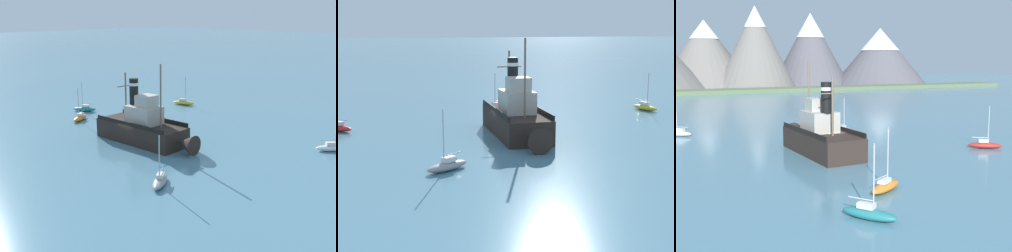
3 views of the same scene
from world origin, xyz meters
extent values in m
plane|color=teal|center=(0.00, 0.00, 0.00)|extent=(600.00, 600.00, 0.00)
cone|color=slate|center=(5.28, 134.97, 13.19)|extent=(38.93, 38.93, 26.38)
cone|color=white|center=(5.28, 134.97, 22.70)|extent=(11.54, 11.54, 7.45)
cone|color=slate|center=(22.43, 122.23, 15.64)|extent=(30.74, 30.74, 31.28)
cone|color=white|center=(22.43, 122.23, 27.24)|extent=(8.45, 8.45, 8.19)
cone|color=#56545B|center=(50.84, 137.07, 15.73)|extent=(34.99, 34.99, 31.46)
cone|color=white|center=(50.84, 137.07, 26.12)|extent=(12.58, 12.58, 10.77)
cone|color=#56545B|center=(79.18, 124.41, 12.46)|extent=(42.50, 42.50, 24.93)
cone|color=white|center=(79.18, 124.41, 20.06)|extent=(17.62, 17.62, 9.84)
cube|color=#5B704C|center=(0.00, 99.76, 0.60)|extent=(240.00, 12.00, 1.20)
cube|color=#2D231E|center=(-1.40, 0.52, 1.20)|extent=(4.87, 12.16, 2.40)
cone|color=#2D231E|center=(-1.68, 7.72, 1.20)|extent=(2.45, 2.49, 2.35)
cube|color=#B2ADA3|center=(-1.42, 1.02, 3.50)|extent=(3.16, 4.12, 2.20)
cube|color=#B2ADA3|center=(-1.44, 1.52, 5.30)|extent=(2.28, 2.09, 1.40)
cylinder|color=black|center=(-1.35, -0.68, 6.20)|extent=(1.10, 1.10, 3.20)
cylinder|color=silver|center=(-1.35, -0.68, 7.10)|extent=(1.16, 1.16, 0.35)
cylinder|color=#75604C|center=(-1.53, 3.82, 6.15)|extent=(0.20, 0.20, 7.50)
cylinder|color=#75604C|center=(-1.29, -2.17, 5.40)|extent=(0.20, 0.20, 6.00)
cylinder|color=#75604C|center=(-1.29, -2.17, 6.72)|extent=(2.60, 0.22, 0.12)
cube|color=black|center=(-3.55, 0.44, 2.65)|extent=(0.57, 11.40, 0.50)
cube|color=black|center=(0.76, 0.61, 2.65)|extent=(0.57, 11.40, 0.50)
ellipsoid|color=gray|center=(6.67, 11.95, 0.35)|extent=(3.78, 3.00, 0.70)
cube|color=silver|center=(6.50, 11.84, 0.88)|extent=(1.27, 1.14, 0.36)
cylinder|color=#B7B7BC|center=(6.92, 12.11, 2.80)|extent=(0.10, 0.10, 4.20)
cylinder|color=#B7B7BC|center=(6.17, 11.62, 1.25)|extent=(1.55, 1.05, 0.08)
ellipsoid|color=white|center=(-14.32, 19.18, 0.35)|extent=(3.49, 3.44, 0.70)
cube|color=silver|center=(-14.18, 19.04, 0.88)|extent=(1.23, 1.23, 0.36)
cylinder|color=#B7B7BC|center=(-14.53, 19.39, 2.80)|extent=(0.10, 0.10, 4.20)
cylinder|color=#B7B7BC|center=(-13.89, 18.76, 1.25)|extent=(1.34, 1.32, 0.08)
ellipsoid|color=orange|center=(-2.19, -13.95, 0.35)|extent=(3.84, 2.85, 0.70)
cube|color=silver|center=(-2.36, -14.05, 0.88)|extent=(1.27, 1.10, 0.36)
cylinder|color=#B7B7BC|center=(-1.93, -13.81, 2.80)|extent=(0.10, 0.10, 4.20)
cylinder|color=#B7B7BC|center=(-2.71, -14.25, 1.25)|extent=(1.60, 0.97, 0.08)
ellipsoid|color=#B22823|center=(16.69, -4.93, 0.35)|extent=(3.72, 3.12, 0.70)
cube|color=silver|center=(16.53, -4.81, 0.88)|extent=(1.27, 1.16, 0.36)
cylinder|color=#B7B7BC|center=(16.94, -5.11, 2.80)|extent=(0.10, 0.10, 4.20)
cylinder|color=#B7B7BC|center=(16.21, -4.58, 1.25)|extent=(1.50, 1.12, 0.08)
ellipsoid|color=#23757A|center=(-6.19, -18.53, 0.35)|extent=(3.05, 3.76, 0.70)
cube|color=silver|center=(-6.30, -18.37, 0.88)|extent=(1.15, 1.27, 0.36)
cylinder|color=#B7B7BC|center=(-6.02, -18.78, 2.80)|extent=(0.10, 0.10, 4.20)
cylinder|color=#B7B7BC|center=(-6.53, -18.04, 1.25)|extent=(1.08, 1.53, 0.08)
camera|label=1|loc=(32.28, 37.92, 15.54)|focal=45.00mm
camera|label=2|loc=(10.03, 50.65, 11.50)|focal=55.00mm
camera|label=3|loc=(-18.65, -40.63, 9.76)|focal=45.00mm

